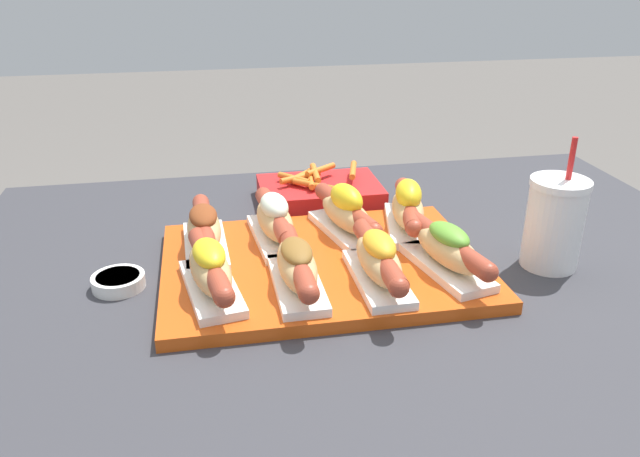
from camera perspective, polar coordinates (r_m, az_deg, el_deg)
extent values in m
cube|color=#CC4C14|center=(0.90, 0.24, -3.36)|extent=(0.45, 0.33, 0.02)
cube|color=white|center=(0.82, -9.87, -5.38)|extent=(0.09, 0.17, 0.01)
ellipsoid|color=tan|center=(0.81, -10.01, -3.65)|extent=(0.07, 0.15, 0.04)
cylinder|color=#9E3D28|center=(0.81, -10.05, -3.20)|extent=(0.05, 0.18, 0.03)
sphere|color=#9E3D28|center=(0.73, -8.73, -6.22)|extent=(0.03, 0.03, 0.03)
sphere|color=#9E3D28|center=(0.88, -11.13, -0.72)|extent=(0.03, 0.03, 0.03)
ellipsoid|color=yellow|center=(0.80, -10.12, -2.26)|extent=(0.05, 0.08, 0.03)
cube|color=white|center=(0.82, -2.10, -5.07)|extent=(0.06, 0.16, 0.01)
ellipsoid|color=tan|center=(0.81, -2.13, -3.33)|extent=(0.05, 0.14, 0.04)
cylinder|color=#9E3D28|center=(0.80, -2.14, -2.88)|extent=(0.03, 0.18, 0.03)
sphere|color=#9E3D28|center=(0.73, -1.01, -5.99)|extent=(0.03, 0.03, 0.03)
sphere|color=#9E3D28|center=(0.88, -3.07, -0.32)|extent=(0.03, 0.03, 0.03)
ellipsoid|color=brown|center=(0.80, -2.15, -2.06)|extent=(0.04, 0.08, 0.02)
cube|color=white|center=(0.84, 5.08, -4.57)|extent=(0.06, 0.16, 0.01)
ellipsoid|color=tan|center=(0.82, 5.15, -2.86)|extent=(0.05, 0.14, 0.04)
cylinder|color=#9E3D28|center=(0.82, 5.17, -2.41)|extent=(0.03, 0.18, 0.03)
sphere|color=#9E3D28|center=(0.75, 7.04, -5.38)|extent=(0.03, 0.03, 0.03)
sphere|color=#9E3D28|center=(0.90, 3.62, 0.06)|extent=(0.03, 0.03, 0.03)
ellipsoid|color=gold|center=(0.81, 5.21, -1.48)|extent=(0.04, 0.08, 0.03)
cube|color=white|center=(0.88, 11.45, -3.45)|extent=(0.09, 0.17, 0.01)
ellipsoid|color=tan|center=(0.87, 11.60, -1.81)|extent=(0.08, 0.15, 0.04)
cylinder|color=#9E3D28|center=(0.86, 11.64, -1.39)|extent=(0.06, 0.18, 0.03)
sphere|color=#9E3D28|center=(0.80, 15.12, -3.88)|extent=(0.03, 0.03, 0.03)
sphere|color=#9E3D28|center=(0.93, 8.66, 0.76)|extent=(0.03, 0.03, 0.03)
ellipsoid|color=#5B992D|center=(0.86, 11.72, -0.55)|extent=(0.06, 0.08, 0.02)
cube|color=white|center=(0.94, -10.41, -1.57)|extent=(0.07, 0.16, 0.01)
ellipsoid|color=tan|center=(0.92, -10.54, -0.01)|extent=(0.05, 0.14, 0.04)
cylinder|color=#9E3D28|center=(0.92, -10.57, 0.39)|extent=(0.03, 0.18, 0.03)
sphere|color=#9E3D28|center=(0.84, -10.25, -1.97)|extent=(0.03, 0.03, 0.03)
sphere|color=#9E3D28|center=(1.00, -10.85, 2.38)|extent=(0.03, 0.03, 0.03)
ellipsoid|color=brown|center=(0.92, -10.64, 1.17)|extent=(0.04, 0.08, 0.02)
cube|color=white|center=(0.95, -4.11, -0.76)|extent=(0.07, 0.16, 0.01)
ellipsoid|color=tan|center=(0.94, -4.16, 0.79)|extent=(0.06, 0.14, 0.04)
cylinder|color=#9E3D28|center=(0.94, -4.18, 1.19)|extent=(0.04, 0.18, 0.03)
sphere|color=#9E3D28|center=(0.86, -2.96, -1.02)|extent=(0.03, 0.03, 0.03)
sphere|color=#9E3D28|center=(1.02, -5.21, 3.05)|extent=(0.03, 0.03, 0.03)
ellipsoid|color=silver|center=(0.93, -4.21, 2.10)|extent=(0.05, 0.08, 0.03)
cube|color=white|center=(0.97, 2.37, -0.14)|extent=(0.10, 0.17, 0.01)
ellipsoid|color=tan|center=(0.96, 2.40, 1.38)|extent=(0.08, 0.15, 0.04)
cylinder|color=#9E3D28|center=(0.96, 2.41, 1.77)|extent=(0.07, 0.18, 0.03)
sphere|color=#9E3D28|center=(0.89, 4.94, -0.21)|extent=(0.03, 0.03, 0.03)
sphere|color=#9E3D28|center=(1.03, 0.23, 3.48)|extent=(0.03, 0.03, 0.03)
ellipsoid|color=yellow|center=(0.95, 2.43, 2.78)|extent=(0.06, 0.08, 0.04)
cube|color=white|center=(1.00, 7.93, 0.30)|extent=(0.09, 0.17, 0.01)
ellipsoid|color=tan|center=(0.99, 8.02, 1.78)|extent=(0.08, 0.15, 0.04)
cylinder|color=#9E3D28|center=(0.99, 8.04, 2.17)|extent=(0.06, 0.18, 0.03)
sphere|color=#9E3D28|center=(0.90, 8.58, 0.07)|extent=(0.03, 0.03, 0.03)
sphere|color=#9E3D28|center=(1.07, 7.58, 3.94)|extent=(0.03, 0.03, 0.03)
ellipsoid|color=yellow|center=(0.98, 8.10, 3.16)|extent=(0.06, 0.08, 0.04)
cylinder|color=white|center=(0.90, -17.95, -4.64)|extent=(0.07, 0.07, 0.02)
cylinder|color=beige|center=(0.90, -17.99, -4.30)|extent=(0.06, 0.06, 0.01)
cylinder|color=white|center=(0.95, 20.57, 0.15)|extent=(0.08, 0.08, 0.12)
cylinder|color=white|center=(0.93, 21.17, 3.89)|extent=(0.08, 0.08, 0.01)
cylinder|color=red|center=(0.92, 22.02, 5.95)|extent=(0.01, 0.01, 0.06)
cube|color=red|center=(1.14, -0.02, 3.31)|extent=(0.22, 0.15, 0.03)
cylinder|color=orange|center=(1.15, 3.04, 5.37)|extent=(0.03, 0.08, 0.01)
cylinder|color=orange|center=(1.15, 0.05, 5.40)|extent=(0.06, 0.05, 0.01)
cylinder|color=orange|center=(1.16, -1.72, 4.87)|extent=(0.06, 0.06, 0.01)
cylinder|color=orange|center=(1.13, -1.81, 4.71)|extent=(0.08, 0.04, 0.01)
cylinder|color=orange|center=(1.13, -0.85, 4.57)|extent=(0.02, 0.09, 0.01)
cylinder|color=orange|center=(1.14, -0.44, 5.11)|extent=(0.02, 0.08, 0.01)
cylinder|color=orange|center=(1.10, -0.41, 3.97)|extent=(0.08, 0.07, 0.01)
cylinder|color=orange|center=(1.13, -2.39, 4.60)|extent=(0.05, 0.06, 0.01)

